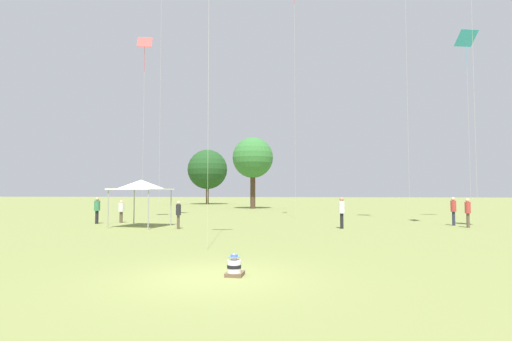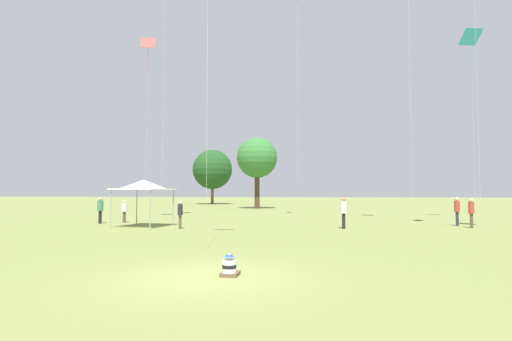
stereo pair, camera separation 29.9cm
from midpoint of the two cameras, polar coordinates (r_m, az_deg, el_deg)
ground_plane at (r=10.62m, az=-6.39°, el=-14.98°), size 300.00×300.00×0.00m
seated_toddler at (r=10.70m, az=-2.98°, el=-13.66°), size 0.46×0.57×0.59m
person_standing_0 at (r=24.41m, az=12.74°, el=-5.50°), size 0.47×0.47×1.86m
person_standing_1 at (r=24.18m, az=-10.43°, el=-5.84°), size 0.40×0.40×1.65m
person_standing_3 at (r=29.65m, az=-21.09°, el=-5.01°), size 0.55×0.55×1.81m
person_standing_4 at (r=27.66m, az=28.67°, el=-4.99°), size 0.38×0.38×1.79m
person_standing_5 at (r=30.05m, az=-18.03°, el=-5.31°), size 0.52×0.52×1.59m
person_standing_6 at (r=28.95m, az=27.05°, el=-4.86°), size 0.37×0.37×1.84m
canopy_tent at (r=26.05m, az=-15.47°, el=-2.02°), size 3.48×3.48×2.94m
kite_1 at (r=34.65m, az=-14.95°, el=16.49°), size 1.24×0.88×14.68m
kite_4 at (r=37.43m, az=28.56°, el=16.00°), size 1.68×1.41×14.97m
distant_tree_0 at (r=70.86m, az=-6.12°, el=0.15°), size 6.96×6.96×9.62m
distant_tree_1 at (r=52.14m, az=0.32°, el=1.79°), size 5.31×5.31×9.30m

